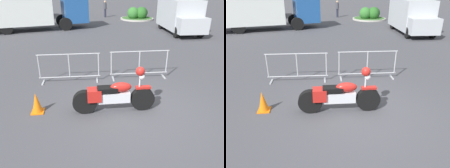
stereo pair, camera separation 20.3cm
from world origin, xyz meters
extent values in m
plane|color=#424247|center=(0.00, 0.00, 0.00)|extent=(120.00, 120.00, 0.00)
cylinder|color=black|center=(0.24, 0.15, 0.33)|extent=(0.67, 0.20, 0.67)
cylinder|color=black|center=(-1.37, 0.19, 0.33)|extent=(0.67, 0.20, 0.67)
cube|color=silver|center=(-0.57, 0.17, 0.44)|extent=(0.88, 0.27, 0.29)
ellipsoid|color=#B21E19|center=(-0.38, 0.17, 0.73)|extent=(0.59, 0.29, 0.27)
cube|color=black|center=(-0.75, 0.18, 0.69)|extent=(0.55, 0.30, 0.13)
cube|color=#B21E19|center=(-1.11, 0.19, 0.54)|extent=(0.38, 0.34, 0.33)
cube|color=#B21E19|center=(0.24, 0.15, 0.69)|extent=(0.42, 0.16, 0.06)
cylinder|color=silver|center=(0.14, 0.16, 0.83)|extent=(0.04, 0.04, 0.47)
sphere|color=silver|center=(0.19, 0.15, 1.01)|extent=(0.17, 0.17, 0.17)
sphere|color=#B21E19|center=(0.14, 0.16, 1.17)|extent=(0.25, 0.25, 0.25)
cylinder|color=#9EA0A5|center=(-1.85, 2.38, 1.05)|extent=(2.20, 0.11, 0.04)
cylinder|color=#9EA0A5|center=(-1.85, 2.38, 0.20)|extent=(2.20, 0.11, 0.04)
cylinder|color=#9EA0A5|center=(-2.90, 2.42, 0.62)|extent=(0.05, 0.05, 0.85)
cylinder|color=#9EA0A5|center=(-1.85, 2.38, 0.62)|extent=(0.05, 0.05, 0.85)
cylinder|color=#9EA0A5|center=(-0.80, 2.35, 0.62)|extent=(0.05, 0.05, 0.85)
cube|color=#9EA0A5|center=(-2.83, 2.42, 0.01)|extent=(0.07, 0.44, 0.03)
cube|color=#9EA0A5|center=(-0.87, 2.35, 0.01)|extent=(0.07, 0.44, 0.03)
cylinder|color=#9EA0A5|center=(0.72, 2.38, 1.05)|extent=(2.20, 0.11, 0.04)
cylinder|color=#9EA0A5|center=(0.72, 2.38, 0.20)|extent=(2.20, 0.11, 0.04)
cylinder|color=#9EA0A5|center=(-0.33, 2.42, 0.62)|extent=(0.05, 0.05, 0.85)
cylinder|color=#9EA0A5|center=(0.72, 2.38, 0.62)|extent=(0.05, 0.05, 0.85)
cylinder|color=#9EA0A5|center=(1.77, 2.35, 0.62)|extent=(0.05, 0.05, 0.85)
cube|color=#9EA0A5|center=(-0.26, 2.42, 0.01)|extent=(0.07, 0.44, 0.03)
cube|color=#9EA0A5|center=(1.70, 2.35, 0.01)|extent=(0.07, 0.44, 0.03)
cube|color=silver|center=(-5.97, 12.55, 1.73)|extent=(5.38, 3.34, 2.50)
cube|color=#1E4C8C|center=(-1.78, 13.50, 1.43)|extent=(2.24, 2.53, 1.90)
cylinder|color=black|center=(-2.90, 14.23, 0.48)|extent=(1.00, 0.48, 0.96)
cylinder|color=black|center=(-2.48, 12.35, 0.48)|extent=(1.00, 0.48, 0.96)
cylinder|color=black|center=(-7.02, 13.31, 0.48)|extent=(1.00, 0.48, 0.96)
cylinder|color=black|center=(-6.59, 11.42, 0.48)|extent=(1.00, 0.48, 0.96)
cube|color=#B2B7BC|center=(5.82, 10.78, 1.31)|extent=(2.13, 4.16, 2.00)
cube|color=#B2B7BC|center=(5.73, 8.28, 0.84)|extent=(1.93, 0.96, 1.00)
cylinder|color=black|center=(6.59, 8.65, 0.36)|extent=(0.26, 0.73, 0.72)
cylinder|color=black|center=(4.91, 8.71, 0.36)|extent=(0.26, 0.73, 0.72)
cylinder|color=black|center=(6.69, 11.95, 0.36)|extent=(0.26, 0.73, 0.72)
cylinder|color=black|center=(5.02, 12.01, 0.36)|extent=(0.26, 0.73, 0.72)
cylinder|color=black|center=(-10.33, 21.45, 0.30)|extent=(0.21, 0.60, 0.60)
cube|color=#236B38|center=(-8.24, 20.80, 0.59)|extent=(1.72, 4.19, 0.68)
cube|color=#1E232B|center=(-8.24, 20.65, 1.18)|extent=(1.58, 2.15, 0.49)
cylinder|color=black|center=(-8.96, 22.13, 0.31)|extent=(0.22, 0.62, 0.62)
cylinder|color=black|center=(-7.53, 22.14, 0.31)|extent=(0.22, 0.62, 0.62)
cylinder|color=black|center=(-8.95, 19.46, 0.31)|extent=(0.22, 0.62, 0.62)
cylinder|color=black|center=(-7.52, 19.46, 0.31)|extent=(0.22, 0.62, 0.62)
cube|color=white|center=(-5.47, 20.39, 0.60)|extent=(1.75, 4.27, 0.69)
cube|color=#1E232B|center=(-5.47, 20.24, 1.20)|extent=(1.60, 2.19, 0.50)
cylinder|color=black|center=(-6.20, 21.75, 0.32)|extent=(0.22, 0.64, 0.63)
cylinder|color=black|center=(-4.74, 21.75, 0.32)|extent=(0.22, 0.64, 0.63)
cylinder|color=black|center=(-6.19, 19.02, 0.32)|extent=(0.22, 0.64, 0.63)
cylinder|color=black|center=(-4.73, 19.03, 0.32)|extent=(0.22, 0.64, 0.63)
cylinder|color=#262838|center=(1.34, 19.29, 0.42)|extent=(0.34, 0.34, 0.85)
cylinder|color=#3F3F47|center=(1.34, 19.29, 1.16)|extent=(0.48, 0.48, 0.62)
sphere|color=tan|center=(1.34, 19.29, 1.58)|extent=(0.22, 0.22, 0.22)
cylinder|color=#ADA89E|center=(4.36, 17.27, 0.07)|extent=(3.34, 3.34, 0.14)
cylinder|color=#38662D|center=(4.36, 17.27, 0.15)|extent=(3.07, 3.07, 0.02)
sphere|color=#33702D|center=(3.88, 17.01, 0.64)|extent=(1.17, 1.17, 1.17)
sphere|color=#286023|center=(4.74, 17.11, 0.63)|extent=(1.16, 1.16, 1.16)
sphere|color=#286023|center=(4.68, 16.87, 0.60)|extent=(1.09, 1.09, 1.09)
sphere|color=#1E511E|center=(4.99, 17.59, 0.60)|extent=(1.09, 1.09, 1.09)
cube|color=orange|center=(-2.70, 0.40, 0.01)|extent=(0.34, 0.34, 0.03)
cone|color=orange|center=(-2.70, 0.40, 0.31)|extent=(0.28, 0.28, 0.56)
camera|label=1|loc=(-1.37, -5.09, 3.28)|focal=35.00mm
camera|label=2|loc=(-1.17, -5.12, 3.28)|focal=35.00mm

